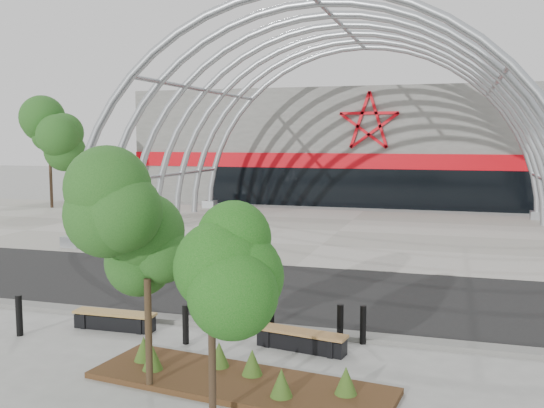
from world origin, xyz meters
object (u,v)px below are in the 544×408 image
object	(u,v)px
bench_0	(115,321)
bench_1	(301,341)
bollard_2	(271,309)
street_tree_0	(146,233)
street_tree_1	(211,266)

from	to	relation	value
bench_0	bench_1	size ratio (longest dim) A/B	0.99
bench_1	bollard_2	bearing A→B (deg)	127.97
street_tree_0	bench_0	bearing A→B (deg)	130.49
street_tree_0	street_tree_1	xyz separation A→B (m)	(1.62, -0.88, -0.33)
street_tree_1	bench_0	xyz separation A→B (m)	(-4.14, 3.84, -2.41)
street_tree_0	bollard_2	world-z (taller)	street_tree_0
street_tree_1	bench_0	world-z (taller)	street_tree_1
bollard_2	bench_0	bearing A→B (deg)	-159.71
street_tree_0	bench_0	xyz separation A→B (m)	(-2.52, 2.95, -2.74)
bench_0	street_tree_0	bearing A→B (deg)	-49.51
bench_0	bollard_2	world-z (taller)	bollard_2
street_tree_0	bench_1	bearing A→B (deg)	52.60
street_tree_0	bench_1	xyz separation A→B (m)	(2.18, 2.85, -2.74)
bench_1	street_tree_1	bearing A→B (deg)	-98.54
street_tree_1	bench_1	size ratio (longest dim) A/B	1.73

